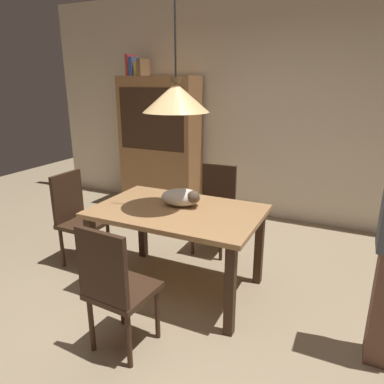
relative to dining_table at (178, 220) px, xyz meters
The scene contains 13 objects.
ground 0.82m from the dining_table, 82.12° to the right, with size 10.00×10.00×0.00m, color #998466.
back_wall 2.29m from the dining_table, 88.15° to the left, with size 6.40×0.10×2.90m, color beige.
dining_table is the anchor object (origin of this frame).
chair_near_front 0.89m from the dining_table, 90.34° to the right, with size 0.43×0.43×0.93m.
chair_far_back 0.89m from the dining_table, 90.05° to the left, with size 0.40×0.40×0.93m.
chair_left_side 1.14m from the dining_table, behind, with size 0.41×0.41×0.93m.
cat_sleeping 0.20m from the dining_table, 91.45° to the left, with size 0.40×0.31×0.16m.
pendant_lamp 1.01m from the dining_table, 104.04° to the left, with size 0.52×0.52×1.30m.
hutch_bookcase 2.20m from the dining_table, 123.84° to the left, with size 1.12×0.45×1.85m.
book_red_tall 2.80m from the dining_table, 132.19° to the left, with size 0.04×0.22×0.28m, color #B73833.
book_blue_wide 2.75m from the dining_table, 131.08° to the left, with size 0.06×0.24×0.24m, color #384C93.
book_yellow_short 2.70m from the dining_table, 129.89° to the left, with size 0.04×0.20×0.18m, color gold.
book_brown_thick 2.67m from the dining_table, 128.59° to the left, with size 0.06×0.24×0.22m, color brown.
Camera 1 is at (1.24, -1.99, 1.78)m, focal length 33.27 mm.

